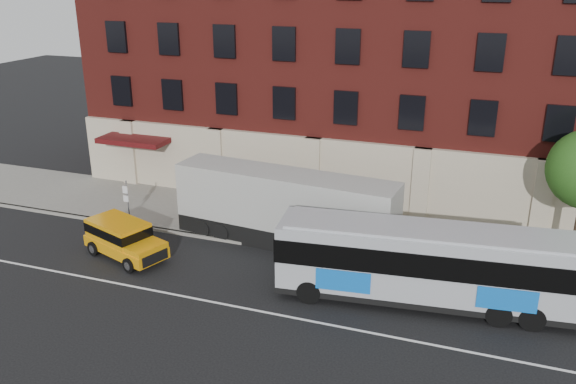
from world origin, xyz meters
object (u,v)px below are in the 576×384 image
(yellow_suv, at_px, (122,237))
(shipping_container, at_px, (285,209))
(city_bus, at_px, (427,262))
(sign_pole, at_px, (127,200))

(yellow_suv, xyz_separation_m, shipping_container, (6.78, 3.88, 0.84))
(city_bus, xyz_separation_m, yellow_suv, (-14.09, -0.52, -0.84))
(yellow_suv, bearing_deg, city_bus, 2.11)
(shipping_container, bearing_deg, yellow_suv, -150.18)
(city_bus, bearing_deg, shipping_container, 155.30)
(sign_pole, distance_m, shipping_container, 8.66)
(sign_pole, distance_m, city_bus, 16.18)
(sign_pole, relative_size, city_bus, 0.20)
(city_bus, bearing_deg, sign_pole, 170.36)
(sign_pole, height_order, yellow_suv, sign_pole)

